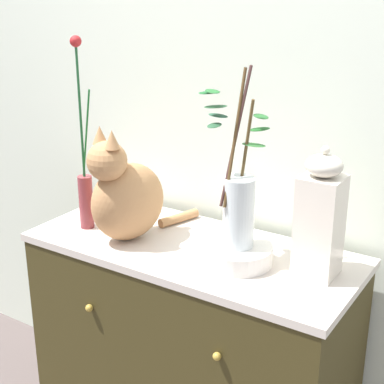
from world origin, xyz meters
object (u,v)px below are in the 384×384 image
at_px(vase_slim_green, 85,182).
at_px(bowl_porcelain, 237,254).
at_px(cat_sitting, 125,195).
at_px(vase_glass_clear, 238,204).
at_px(jar_lidded_porcelain, 320,218).
at_px(sideboard, 192,356).

xyz_separation_m(vase_slim_green, bowl_porcelain, (0.55, 0.04, -0.13)).
xyz_separation_m(cat_sitting, vase_glass_clear, (0.38, 0.04, 0.04)).
bearing_deg(cat_sitting, bowl_porcelain, 6.41).
distance_m(vase_slim_green, jar_lidded_porcelain, 0.78).
height_order(bowl_porcelain, jar_lidded_porcelain, jar_lidded_porcelain).
relative_size(sideboard, vase_glass_clear, 2.04).
height_order(sideboard, vase_slim_green, vase_slim_green).
distance_m(bowl_porcelain, jar_lidded_porcelain, 0.27).
distance_m(vase_slim_green, vase_glass_clear, 0.55).
height_order(cat_sitting, vase_glass_clear, vase_glass_clear).
bearing_deg(bowl_porcelain, vase_glass_clear, 153.20).
relative_size(cat_sitting, vase_glass_clear, 0.81).
distance_m(sideboard, vase_glass_clear, 0.62).
distance_m(cat_sitting, bowl_porcelain, 0.40).
height_order(cat_sitting, jar_lidded_porcelain, same).
height_order(vase_glass_clear, jar_lidded_porcelain, vase_glass_clear).
bearing_deg(vase_slim_green, vase_glass_clear, 4.28).
bearing_deg(jar_lidded_porcelain, vase_slim_green, -172.74).
relative_size(vase_slim_green, jar_lidded_porcelain, 1.68).
bearing_deg(sideboard, jar_lidded_porcelain, 4.98).
relative_size(sideboard, jar_lidded_porcelain, 2.80).
xyz_separation_m(sideboard, bowl_porcelain, (0.17, -0.02, 0.44)).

